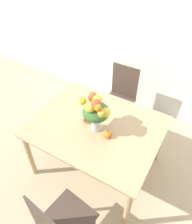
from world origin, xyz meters
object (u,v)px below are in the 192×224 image
at_px(pumpkin, 108,134).
at_px(turkey_figurine, 87,118).
at_px(dining_chair_far_side, 61,224).
at_px(flower_vase, 96,111).
at_px(dining_chair_near_window, 120,98).

bearing_deg(pumpkin, turkey_figurine, 164.48).
bearing_deg(dining_chair_far_side, pumpkin, -81.12).
bearing_deg(dining_chair_far_side, flower_vase, -71.16).
bearing_deg(turkey_figurine, dining_chair_near_window, 89.27).
xyz_separation_m(dining_chair_near_window, dining_chair_far_side, (0.32, -1.85, 0.00)).
xyz_separation_m(pumpkin, turkey_figurine, (-0.31, 0.09, 0.00)).
height_order(dining_chair_near_window, dining_chair_far_side, same).
relative_size(turkey_figurine, dining_chair_near_window, 0.15).
bearing_deg(dining_chair_near_window, turkey_figurine, -90.73).
distance_m(turkey_figurine, dining_chair_far_side, 1.07).
relative_size(pumpkin, turkey_figurine, 0.67).
relative_size(pumpkin, dining_chair_near_window, 0.10).
bearing_deg(turkey_figurine, dining_chair_far_side, -71.18).
height_order(flower_vase, turkey_figurine, flower_vase).
distance_m(pumpkin, dining_chair_near_window, 1.07).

